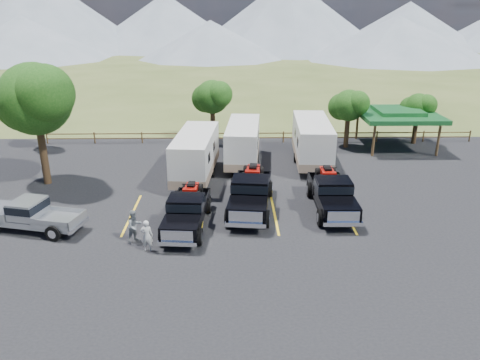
{
  "coord_description": "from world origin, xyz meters",
  "views": [
    {
      "loc": [
        -0.34,
        -19.93,
        11.03
      ],
      "look_at": [
        0.08,
        5.21,
        1.6
      ],
      "focal_mm": 35.0,
      "sensor_mm": 36.0,
      "label": 1
    }
  ],
  "objects_px": {
    "rig_left": "(187,210)",
    "person_b": "(135,226)",
    "tree_big_nw": "(35,99)",
    "trailer_right": "(312,142)",
    "pavilion": "(398,114)",
    "trailer_left": "(196,155)",
    "rig_right": "(332,193)",
    "pickup_silver": "(31,215)",
    "rig_center": "(251,192)",
    "trailer_center": "(243,143)",
    "person_a": "(147,236)"
  },
  "relations": [
    {
      "from": "trailer_center",
      "to": "rig_left",
      "type": "bearing_deg",
      "value": -102.39
    },
    {
      "from": "rig_center",
      "to": "trailer_left",
      "type": "bearing_deg",
      "value": 130.53
    },
    {
      "from": "pavilion",
      "to": "rig_left",
      "type": "distance_m",
      "value": 21.5
    },
    {
      "from": "trailer_left",
      "to": "person_b",
      "type": "relative_size",
      "value": 5.33
    },
    {
      "from": "trailer_center",
      "to": "person_a",
      "type": "height_order",
      "value": "trailer_center"
    },
    {
      "from": "rig_right",
      "to": "trailer_center",
      "type": "xyz_separation_m",
      "value": [
        -4.87,
        8.31,
        0.54
      ]
    },
    {
      "from": "tree_big_nw",
      "to": "rig_left",
      "type": "height_order",
      "value": "tree_big_nw"
    },
    {
      "from": "trailer_left",
      "to": "person_b",
      "type": "height_order",
      "value": "trailer_left"
    },
    {
      "from": "trailer_center",
      "to": "trailer_right",
      "type": "height_order",
      "value": "trailer_right"
    },
    {
      "from": "trailer_center",
      "to": "rig_center",
      "type": "bearing_deg",
      "value": -83.72
    },
    {
      "from": "tree_big_nw",
      "to": "rig_left",
      "type": "distance_m",
      "value": 12.67
    },
    {
      "from": "trailer_right",
      "to": "rig_center",
      "type": "bearing_deg",
      "value": -116.87
    },
    {
      "from": "pavilion",
      "to": "rig_center",
      "type": "height_order",
      "value": "pavilion"
    },
    {
      "from": "tree_big_nw",
      "to": "pickup_silver",
      "type": "distance_m",
      "value": 8.51
    },
    {
      "from": "pavilion",
      "to": "rig_center",
      "type": "bearing_deg",
      "value": -134.87
    },
    {
      "from": "pavilion",
      "to": "rig_left",
      "type": "bearing_deg",
      "value": -137.29
    },
    {
      "from": "trailer_left",
      "to": "person_b",
      "type": "distance_m",
      "value": 9.34
    },
    {
      "from": "tree_big_nw",
      "to": "rig_right",
      "type": "distance_m",
      "value": 18.95
    },
    {
      "from": "trailer_right",
      "to": "person_a",
      "type": "height_order",
      "value": "trailer_right"
    },
    {
      "from": "rig_right",
      "to": "pickup_silver",
      "type": "xyz_separation_m",
      "value": [
        -16.03,
        -2.39,
        -0.15
      ]
    },
    {
      "from": "trailer_center",
      "to": "pickup_silver",
      "type": "bearing_deg",
      "value": -131.66
    },
    {
      "from": "tree_big_nw",
      "to": "pickup_silver",
      "type": "xyz_separation_m",
      "value": [
        1.81,
        -6.86,
        -4.7
      ]
    },
    {
      "from": "pavilion",
      "to": "person_a",
      "type": "xyz_separation_m",
      "value": [
        -17.41,
        -17.15,
        -1.95
      ]
    },
    {
      "from": "rig_left",
      "to": "rig_center",
      "type": "xyz_separation_m",
      "value": [
        3.42,
        2.15,
        0.12
      ]
    },
    {
      "from": "rig_left",
      "to": "trailer_right",
      "type": "height_order",
      "value": "trailer_right"
    },
    {
      "from": "pickup_silver",
      "to": "person_a",
      "type": "bearing_deg",
      "value": 83.26
    },
    {
      "from": "rig_center",
      "to": "rig_right",
      "type": "relative_size",
      "value": 1.08
    },
    {
      "from": "tree_big_nw",
      "to": "person_b",
      "type": "relative_size",
      "value": 4.68
    },
    {
      "from": "pavilion",
      "to": "person_b",
      "type": "height_order",
      "value": "pavilion"
    },
    {
      "from": "rig_center",
      "to": "tree_big_nw",
      "type": "bearing_deg",
      "value": 168.21
    },
    {
      "from": "tree_big_nw",
      "to": "trailer_left",
      "type": "xyz_separation_m",
      "value": [
        9.75,
        0.76,
        -3.94
      ]
    },
    {
      "from": "trailer_center",
      "to": "person_b",
      "type": "xyz_separation_m",
      "value": [
        -5.59,
        -12.09,
        -0.72
      ]
    },
    {
      "from": "rig_center",
      "to": "person_b",
      "type": "relative_size",
      "value": 4.05
    },
    {
      "from": "tree_big_nw",
      "to": "trailer_right",
      "type": "bearing_deg",
      "value": 11.77
    },
    {
      "from": "trailer_right",
      "to": "rig_right",
      "type": "bearing_deg",
      "value": -87.61
    },
    {
      "from": "tree_big_nw",
      "to": "person_b",
      "type": "xyz_separation_m",
      "value": [
        7.39,
        -8.24,
        -4.72
      ]
    },
    {
      "from": "person_a",
      "to": "rig_center",
      "type": "bearing_deg",
      "value": -135.64
    },
    {
      "from": "rig_right",
      "to": "trailer_left",
      "type": "height_order",
      "value": "trailer_left"
    },
    {
      "from": "trailer_center",
      "to": "tree_big_nw",
      "type": "bearing_deg",
      "value": -158.95
    },
    {
      "from": "pavilion",
      "to": "rig_left",
      "type": "height_order",
      "value": "pavilion"
    },
    {
      "from": "trailer_center",
      "to": "pickup_silver",
      "type": "relative_size",
      "value": 1.49
    },
    {
      "from": "person_b",
      "to": "tree_big_nw",
      "type": "bearing_deg",
      "value": 88.86
    },
    {
      "from": "trailer_right",
      "to": "person_b",
      "type": "relative_size",
      "value": 5.5
    },
    {
      "from": "tree_big_nw",
      "to": "person_b",
      "type": "bearing_deg",
      "value": -48.15
    },
    {
      "from": "pavilion",
      "to": "trailer_right",
      "type": "bearing_deg",
      "value": -150.78
    },
    {
      "from": "person_a",
      "to": "trailer_left",
      "type": "bearing_deg",
      "value": -98.06
    },
    {
      "from": "trailer_right",
      "to": "pickup_silver",
      "type": "relative_size",
      "value": 1.59
    },
    {
      "from": "pavilion",
      "to": "rig_right",
      "type": "height_order",
      "value": "pavilion"
    },
    {
      "from": "rig_left",
      "to": "person_b",
      "type": "bearing_deg",
      "value": -140.96
    },
    {
      "from": "rig_left",
      "to": "trailer_left",
      "type": "relative_size",
      "value": 0.67
    }
  ]
}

